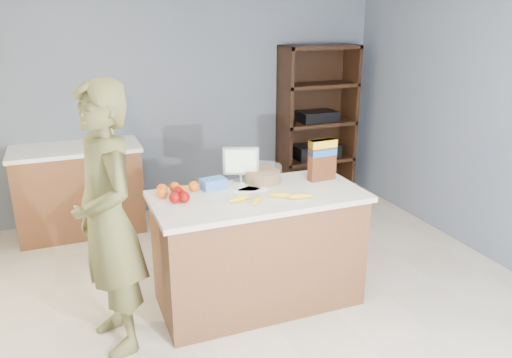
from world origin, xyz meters
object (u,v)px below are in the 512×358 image
object	(u,v)px
person	(108,221)
tv	(241,162)
cereal_box	(322,157)
shelving_unit	(315,125)
counter_peninsula	(258,253)

from	to	relation	value
person	tv	world-z (taller)	person
tv	cereal_box	distance (m)	0.64
shelving_unit	tv	size ratio (longest dim) A/B	6.38
shelving_unit	cereal_box	xyz separation A→B (m)	(-0.96, -1.93, 0.23)
shelving_unit	tv	xyz separation A→B (m)	(-1.57, -1.74, 0.19)
counter_peninsula	person	distance (m)	1.19
counter_peninsula	cereal_box	world-z (taller)	cereal_box
counter_peninsula	tv	xyz separation A→B (m)	(-0.02, 0.31, 0.64)
counter_peninsula	shelving_unit	size ratio (longest dim) A/B	0.87
tv	person	bearing A→B (deg)	-158.16
counter_peninsula	cereal_box	bearing A→B (deg)	11.49
shelving_unit	cereal_box	size ratio (longest dim) A/B	5.52
person	cereal_box	xyz separation A→B (m)	(1.67, 0.23, 0.19)
tv	cereal_box	world-z (taller)	cereal_box
tv	shelving_unit	bearing A→B (deg)	47.84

